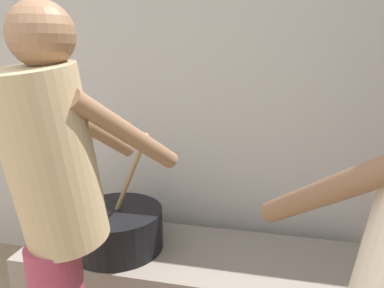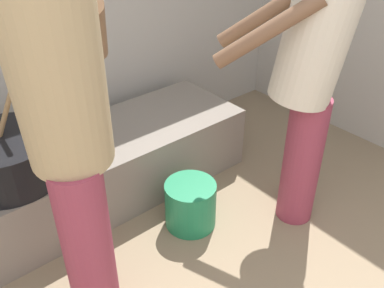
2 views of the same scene
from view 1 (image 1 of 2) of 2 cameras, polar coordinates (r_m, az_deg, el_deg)
The scene contains 4 objects.
block_enclosure_rear at distance 2.50m, azimuth -9.33°, elevation 4.21°, with size 5.20×0.20×2.08m, color #ADA8A0.
hearth_ledge at distance 2.21m, azimuth 0.25°, elevation -20.91°, with size 1.91×0.60×0.40m, color slate.
cooking_pot_main at distance 2.13m, azimuth -11.64°, elevation -12.83°, with size 0.51×0.51×0.68m.
cook_in_tan_shirt at distance 1.41m, azimuth -20.44°, elevation -8.92°, with size 0.60×0.75×1.64m.
Camera 1 is at (0.93, 0.20, 1.49)m, focal length 34.02 mm.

